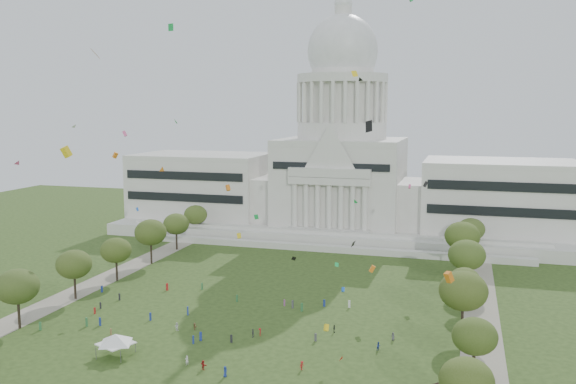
{
  "coord_description": "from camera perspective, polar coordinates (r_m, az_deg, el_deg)",
  "views": [
    {
      "loc": [
        43.74,
        -103.8,
        45.35
      ],
      "look_at": [
        0.0,
        45.0,
        24.0
      ],
      "focal_mm": 38.0,
      "sensor_mm": 36.0,
      "label": 1
    }
  ],
  "objects": [
    {
      "name": "path_left",
      "position": [
        168.44,
        -17.55,
        -8.15
      ],
      "size": [
        8.0,
        160.0,
        0.04
      ],
      "primitive_type": "cube",
      "color": "gray",
      "rests_on": "ground"
    },
    {
      "name": "row_tree_l_3",
      "position": [
        167.5,
        -15.8,
        -5.27
      ],
      "size": [
        8.12,
        8.12,
        11.55
      ],
      "color": "black",
      "rests_on": "ground"
    },
    {
      "name": "row_tree_l_1",
      "position": [
        138.58,
        -24.0,
        -8.08
      ],
      "size": [
        8.86,
        8.86,
        12.59
      ],
      "color": "black",
      "rests_on": "ground"
    },
    {
      "name": "row_tree_r_5",
      "position": [
        177.56,
        16.0,
        -3.98
      ],
      "size": [
        9.82,
        9.82,
        13.96
      ],
      "color": "black",
      "rests_on": "ground"
    },
    {
      "name": "person_5",
      "position": [
        129.99,
        -8.72,
        -12.32
      ],
      "size": [
        1.45,
        1.31,
        1.52
      ],
      "primitive_type": "imported",
      "rotation": [
        0.0,
        0.0,
        2.47
      ],
      "color": "olive",
      "rests_on": "ground"
    },
    {
      "name": "person_4",
      "position": [
        124.86,
        -3.3,
        -13.04
      ],
      "size": [
        0.69,
        1.1,
        1.77
      ],
      "primitive_type": "imported",
      "rotation": [
        0.0,
        0.0,
        4.83
      ],
      "color": "#4C4C51",
      "rests_on": "ground"
    },
    {
      "name": "person_11",
      "position": [
        111.55,
        -7.94,
        -15.74
      ],
      "size": [
        1.71,
        1.27,
        1.72
      ],
      "primitive_type": "imported",
      "rotation": [
        0.0,
        0.0,
        2.69
      ],
      "color": "#B21E1E",
      "rests_on": "ground"
    },
    {
      "name": "path_right",
      "position": [
        141.33,
        17.56,
        -11.25
      ],
      "size": [
        8.0,
        160.0,
        0.04
      ],
      "primitive_type": "cube",
      "color": "gray",
      "rests_on": "ground"
    },
    {
      "name": "capitol",
      "position": [
        222.94,
        4.98,
        1.87
      ],
      "size": [
        160.0,
        64.5,
        91.3
      ],
      "color": "beige",
      "rests_on": "ground"
    },
    {
      "name": "person_7",
      "position": [
        113.79,
        -9.44,
        -15.28
      ],
      "size": [
        0.77,
        0.79,
        1.76
      ],
      "primitive_type": "imported",
      "rotation": [
        0.0,
        0.0,
        4.03
      ],
      "color": "silver",
      "rests_on": "ground"
    },
    {
      "name": "kite_swarm",
      "position": [
        118.8,
        -4.48,
        -1.38
      ],
      "size": [
        84.71,
        93.68,
        63.12
      ],
      "color": "#E54C8C",
      "rests_on": "ground"
    },
    {
      "name": "person_2",
      "position": [
        119.75,
        8.48,
        -14.08
      ],
      "size": [
        0.9,
        0.93,
        1.64
      ],
      "primitive_type": "imported",
      "rotation": [
        0.0,
        0.0,
        0.85
      ],
      "color": "navy",
      "rests_on": "ground"
    },
    {
      "name": "row_tree_l_2",
      "position": [
        154.61,
        -19.39,
        -6.4
      ],
      "size": [
        8.42,
        8.42,
        11.97
      ],
      "color": "black",
      "rests_on": "ground"
    },
    {
      "name": "person_10",
      "position": [
        127.5,
        4.34,
        -12.62
      ],
      "size": [
        0.77,
        1.07,
        1.65
      ],
      "primitive_type": "imported",
      "rotation": [
        0.0,
        0.0,
        1.85
      ],
      "color": "#26262B",
      "rests_on": "ground"
    },
    {
      "name": "row_tree_r_1",
      "position": [
        108.81,
        17.08,
        -12.79
      ],
      "size": [
        7.58,
        7.58,
        10.78
      ],
      "color": "black",
      "rests_on": "ground"
    },
    {
      "name": "row_tree_l_5",
      "position": [
        199.58,
        -10.42,
        -2.96
      ],
      "size": [
        8.33,
        8.33,
        11.85
      ],
      "color": "black",
      "rests_on": "ground"
    },
    {
      "name": "ground",
      "position": [
        121.42,
        -6.19,
        -14.14
      ],
      "size": [
        400.0,
        400.0,
        0.0
      ],
      "primitive_type": "plane",
      "color": "#2C4118",
      "rests_on": "ground"
    },
    {
      "name": "person_6",
      "position": [
        108.53,
        -5.9,
        -16.37
      ],
      "size": [
        0.6,
        0.91,
        1.85
      ],
      "primitive_type": "imported",
      "rotation": [
        0.0,
        0.0,
        1.58
      ],
      "color": "navy",
      "rests_on": "ground"
    },
    {
      "name": "distant_crowd",
      "position": [
        139.13,
        -8.89,
        -10.91
      ],
      "size": [
        61.69,
        36.0,
        1.92
      ],
      "color": "#33723F",
      "rests_on": "ground"
    },
    {
      "name": "person_8",
      "position": [
        130.1,
        -10.37,
        -12.29
      ],
      "size": [
        0.86,
        0.55,
        1.72
      ],
      "primitive_type": "imported",
      "rotation": [
        0.0,
        0.0,
        3.18
      ],
      "color": "silver",
      "rests_on": "ground"
    },
    {
      "name": "event_tent",
      "position": [
        119.54,
        -15.83,
        -13.05
      ],
      "size": [
        9.95,
        9.95,
        4.28
      ],
      "color": "#4C4C4C",
      "rests_on": "ground"
    },
    {
      "name": "person_3",
      "position": [
        125.57,
        -2.65,
        -12.95
      ],
      "size": [
        0.79,
        1.14,
        1.6
      ],
      "primitive_type": "imported",
      "rotation": [
        0.0,
        0.0,
        4.98
      ],
      "color": "#B21E1E",
      "rests_on": "ground"
    },
    {
      "name": "person_9",
      "position": [
        110.57,
        1.31,
        -15.92
      ],
      "size": [
        0.94,
        1.17,
        1.61
      ],
      "primitive_type": "imported",
      "rotation": [
        0.0,
        0.0,
        1.11
      ],
      "color": "#B21E1E",
      "rests_on": "ground"
    },
    {
      "name": "row_tree_l_4",
      "position": [
        182.78,
        -12.73,
        -3.7
      ],
      "size": [
        9.29,
        9.29,
        13.21
      ],
      "color": "black",
      "rests_on": "ground"
    },
    {
      "name": "row_tree_l_6",
      "position": [
        216.35,
        -8.65,
        -2.12
      ],
      "size": [
        8.19,
        8.19,
        11.64
      ],
      "color": "black",
      "rests_on": "ground"
    },
    {
      "name": "row_tree_r_6",
      "position": [
        195.44,
        16.76,
        -3.37
      ],
      "size": [
        8.42,
        8.42,
        11.97
      ],
      "color": "black",
      "rests_on": "ground"
    },
    {
      "name": "row_tree_r_4",
      "position": [
        158.01,
        16.39,
        -5.68
      ],
      "size": [
        9.19,
        9.19,
        13.06
      ],
      "color": "black",
      "rests_on": "ground"
    },
    {
      "name": "row_tree_r_0",
      "position": [
        92.23,
        16.36,
        -16.56
      ],
      "size": [
        7.67,
        7.67,
        10.91
      ],
      "color": "black",
      "rests_on": "ground"
    },
    {
      "name": "row_tree_r_3",
      "position": [
        143.48,
        16.19,
        -7.95
      ],
      "size": [
        7.01,
        7.01,
        9.98
      ],
      "color": "black",
      "rests_on": "ground"
    },
    {
      "name": "row_tree_r_2",
      "position": [
        126.37,
        16.09,
        -8.88
      ],
      "size": [
        9.55,
        9.55,
        13.58
      ],
      "color": "black",
      "rests_on": "ground"
    },
    {
      "name": "person_0",
      "position": [
        124.97,
        9.8,
        -13.16
      ],
      "size": [
        0.92,
        0.78,
        1.6
      ],
      "primitive_type": "imported",
      "rotation": [
        0.0,
        0.0,
        5.86
      ],
      "color": "#4C4C51",
      "rests_on": "ground"
    }
  ]
}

